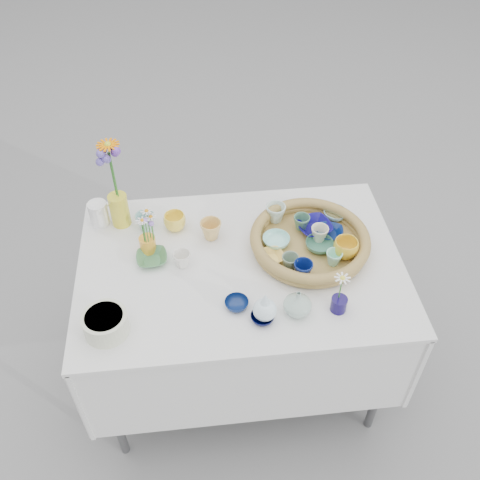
{
  "coord_description": "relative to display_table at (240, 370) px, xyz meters",
  "views": [
    {
      "loc": [
        -0.16,
        -1.41,
        2.28
      ],
      "look_at": [
        0.0,
        0.02,
        0.87
      ],
      "focal_mm": 40.0,
      "sensor_mm": 36.0,
      "label": 1
    }
  ],
  "objects": [
    {
      "name": "loose_ceramic_2",
      "position": [
        -0.34,
        0.05,
        0.78
      ],
      "size": [
        0.13,
        0.13,
        0.03
      ],
      "primitive_type": "imported",
      "rotation": [
        0.0,
        0.0,
        0.09
      ],
      "color": "#468251",
      "rests_on": "display_table"
    },
    {
      "name": "bud_vase_cobalt",
      "position": [
        0.32,
        -0.26,
        0.79
      ],
      "size": [
        0.06,
        0.06,
        0.06
      ],
      "primitive_type": "cylinder",
      "rotation": [
        0.0,
        0.0,
        -0.08
      ],
      "color": "#110845",
      "rests_on": "display_table"
    },
    {
      "name": "daisy_cup",
      "position": [
        -0.36,
        0.11,
        0.8
      ],
      "size": [
        0.07,
        0.07,
        0.07
      ],
      "primitive_type": "cylinder",
      "rotation": [
        0.0,
        0.0,
        0.08
      ],
      "color": "#FFAB2D",
      "rests_on": "display_table"
    },
    {
      "name": "tray_ceramic_2",
      "position": [
        0.4,
        -0.02,
        0.82
      ],
      "size": [
        0.12,
        0.12,
        0.08
      ],
      "primitive_type": "imported",
      "rotation": [
        0.0,
        0.0,
        -0.31
      ],
      "color": "yellow",
      "rests_on": "wicker_tray"
    },
    {
      "name": "loose_ceramic_0",
      "position": [
        -0.25,
        0.23,
        0.8
      ],
      "size": [
        0.1,
        0.1,
        0.07
      ],
      "primitive_type": "imported",
      "rotation": [
        0.0,
        0.0,
        0.09
      ],
      "color": "yellow",
      "rests_on": "display_table"
    },
    {
      "name": "tray_ceramic_9",
      "position": [
        0.22,
        -0.11,
        0.82
      ],
      "size": [
        0.08,
        0.08,
        0.07
      ],
      "primitive_type": "imported",
      "rotation": [
        0.0,
        0.0,
        0.11
      ],
      "color": "navy",
      "rests_on": "wicker_tray"
    },
    {
      "name": "fluted_bowl",
      "position": [
        -0.49,
        -0.27,
        0.81
      ],
      "size": [
        0.19,
        0.19,
        0.08
      ],
      "primitive_type": null,
      "rotation": [
        0.0,
        0.0,
        -0.25
      ],
      "color": "beige",
      "rests_on": "display_table"
    },
    {
      "name": "loose_ceramic_3",
      "position": [
        -0.22,
        0.01,
        0.8
      ],
      "size": [
        0.09,
        0.09,
        0.06
      ],
      "primitive_type": "imported",
      "rotation": [
        0.0,
        0.0,
        -0.35
      ],
      "color": "white",
      "rests_on": "display_table"
    },
    {
      "name": "tray_ceramic_4",
      "position": [
        0.18,
        -0.06,
        0.81
      ],
      "size": [
        0.07,
        0.07,
        0.06
      ],
      "primitive_type": "imported",
      "rotation": [
        0.0,
        0.0,
        -0.01
      ],
      "color": "gray",
      "rests_on": "wicker_tray"
    },
    {
      "name": "loose_ceramic_5",
      "position": [
        -0.37,
        0.24,
        0.8
      ],
      "size": [
        0.1,
        0.1,
        0.07
      ],
      "primitive_type": "imported",
      "rotation": [
        0.0,
        0.0,
        -0.39
      ],
      "color": "#8BBEB5",
      "rests_on": "display_table"
    },
    {
      "name": "bud_vase_paleblue",
      "position": [
        0.05,
        -0.27,
        0.83
      ],
      "size": [
        0.09,
        0.09,
        0.13
      ],
      "primitive_type": null,
      "rotation": [
        0.0,
        0.0,
        0.06
      ],
      "color": "white",
      "rests_on": "display_table"
    },
    {
      "name": "loose_ceramic_4",
      "position": [
        -0.04,
        -0.21,
        0.78
      ],
      "size": [
        0.09,
        0.09,
        0.03
      ],
      "primitive_type": "imported",
      "rotation": [
        0.0,
        0.0,
        -0.07
      ],
      "color": "#0A1D51",
      "rests_on": "display_table"
    },
    {
      "name": "tray_ceramic_6",
      "position": [
        0.17,
        0.21,
        0.82
      ],
      "size": [
        0.11,
        0.11,
        0.08
      ],
      "primitive_type": "imported",
      "rotation": [
        0.0,
        0.0,
        -0.43
      ],
      "color": "silver",
      "rests_on": "wicker_tray"
    },
    {
      "name": "ground",
      "position": [
        0.0,
        0.0,
        0.0
      ],
      "size": [
        80.0,
        80.0,
        0.0
      ],
      "primitive_type": "plane",
      "color": "gray"
    },
    {
      "name": "tray_ceramic_7",
      "position": [
        0.32,
        0.08,
        0.82
      ],
      "size": [
        0.07,
        0.07,
        0.06
      ],
      "primitive_type": "imported",
      "rotation": [
        0.0,
        0.0,
        0.02
      ],
      "color": "beige",
      "rests_on": "wicker_tray"
    },
    {
      "name": "tray_ceramic_0",
      "position": [
        0.32,
        0.13,
        0.8
      ],
      "size": [
        0.17,
        0.17,
        0.03
      ],
      "primitive_type": "imported",
      "rotation": [
        0.0,
        0.0,
        0.26
      ],
      "color": "#0E0966",
      "rests_on": "wicker_tray"
    },
    {
      "name": "tray_ceramic_8",
      "position": [
        0.42,
        0.2,
        0.8
      ],
      "size": [
        0.13,
        0.13,
        0.03
      ],
      "primitive_type": "imported",
      "rotation": [
        0.0,
        0.0,
        0.4
      ],
      "color": "#96D5FF",
      "rests_on": "wicker_tray"
    },
    {
      "name": "loose_ceramic_1",
      "position": [
        -0.1,
        0.16,
        0.81
      ],
      "size": [
        0.1,
        0.1,
        0.08
      ],
      "primitive_type": "imported",
      "rotation": [
        0.0,
        0.0,
        -0.12
      ],
      "color": "#E1B662",
      "rests_on": "display_table"
    },
    {
      "name": "wicker_tray",
      "position": [
        0.28,
        0.05,
        0.8
      ],
      "size": [
        0.47,
        0.47,
        0.08
      ],
      "primitive_type": null,
      "color": "brown",
      "rests_on": "display_table"
    },
    {
      "name": "tray_ceramic_10",
      "position": [
        0.12,
        -0.01,
        0.79
      ],
      "size": [
        0.11,
        0.11,
        0.02
      ],
      "primitive_type": "imported",
      "rotation": [
        0.0,
        0.0,
        0.21
      ],
      "color": "#FFD25F",
      "rests_on": "wicker_tray"
    },
    {
      "name": "tall_vase_yellow",
      "position": [
        -0.47,
        0.28,
        0.84
      ],
      "size": [
        0.1,
        0.1,
        0.15
      ],
      "primitive_type": "cylinder",
      "rotation": [
        0.0,
        0.0,
        0.43
      ],
      "color": "yellow",
      "rests_on": "display_table"
    },
    {
      "name": "daisy_posy",
      "position": [
        -0.35,
        0.1,
        0.9
      ],
      "size": [
        0.1,
        0.1,
        0.14
      ],
      "primitive_type": null,
      "rotation": [
        0.0,
        0.0,
        -0.43
      ],
      "color": "white",
      "rests_on": "daisy_cup"
    },
    {
      "name": "tray_ceramic_11",
      "position": [
        0.35,
        -0.06,
        0.81
      ],
      "size": [
        0.08,
        0.08,
        0.06
      ],
      "primitive_type": "imported",
      "rotation": [
        0.0,
        0.0,
        -0.43
      ],
      "color": "#97E8CB",
      "rests_on": "wicker_tray"
    },
    {
      "name": "single_daisy",
      "position": [
        0.32,
        -0.26,
        0.87
      ],
      "size": [
        0.08,
        0.08,
        0.12
      ],
      "primitive_type": null,
      "rotation": [
        0.0,
        0.0,
        -0.26
      ],
      "color": "white",
      "rests_on": "bud_vase_cobalt"
    },
    {
      "name": "tray_ceramic_5",
      "position": [
        0.15,
        0.07,
        0.8
      ],
      "size": [
        0.14,
        0.14,
        0.03
      ],
      "primitive_type": "imported",
      "rotation": [
        0.0,
        0.0,
        0.43
      ],
      "color": "#99E1D6",
      "rests_on": "wicker_tray"
    },
    {
      "name": "hydrangea",
      "position": [
        -0.47,
        0.29,
        1.01
      ],
      "size": [
        0.08,
        0.08,
        0.28
      ],
      "primitive_type": null,
      "rotation": [
        0.0,
        0.0,
        0.04
      ],
      "color": "#6A3AB4",
      "rests_on": "tall_vase_yellow"
    },
    {
      "name": "tray_ceramic_12",
      "position": [
        0.27,
        0.15,
        0.81
      ],
      "size": [
        0.07,
        0.07,
        0.06
      ],
      "primitive_type": "imported",
      "rotation": [
        0.0,
        0.0,
        0.03
      ],
      "color": "#4A7B60",
      "rests_on": "wicker_tray"
    },
    {
      "name": "bud_vase_seafoam",
      "position": [
        0.17,
        -0.26,
        0.82
      ],
      "size": [
        0.12,
        0.12,
        0.1
      ],
      "primitive_type": "imported",
      "rotation": [
        0.0,
        0.0,
        0.28
      ],
      "color": "#9FBCAD",
      "rests_on": "display_table"
    },
    {
      "name": "white_pitcher",
      "position": [
        -0.56,
        0.29,
        0.82
      ],
      "size": [
        0.13,
        0.1,
        0.1
      ],
      "primitive_type": null,
      "rotation": [
        0.0,
        0.0,
        0.25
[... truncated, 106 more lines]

